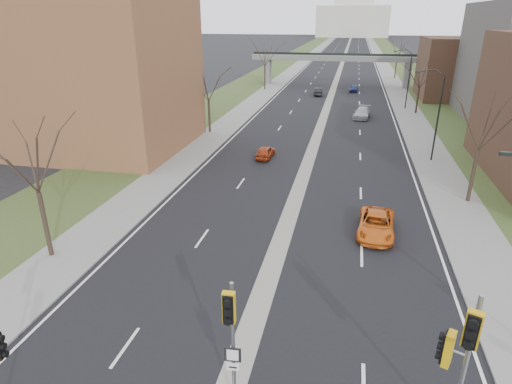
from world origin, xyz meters
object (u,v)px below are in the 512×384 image
(signal_pole_right, at_px, (461,349))
(car_right_far, at_px, (354,88))
(car_left_near, at_px, (265,152))
(car_left_far, at_px, (319,92))
(car_right_near, at_px, (376,224))
(car_right_mid, at_px, (362,113))
(signal_pole_median, at_px, (231,328))

(signal_pole_right, relative_size, car_right_far, 1.53)
(car_left_near, bearing_deg, car_left_far, -89.99)
(car_right_far, bearing_deg, car_right_near, -83.75)
(car_left_far, relative_size, car_right_mid, 0.81)
(signal_pole_right, xyz_separation_m, car_right_mid, (-2.26, 49.85, -2.98))
(car_left_far, height_order, car_right_near, car_right_near)
(signal_pole_median, xyz_separation_m, car_right_far, (3.60, 73.28, -2.98))
(car_right_mid, bearing_deg, car_right_far, 100.91)
(signal_pole_median, height_order, car_left_near, signal_pole_median)
(car_left_near, xyz_separation_m, car_right_mid, (9.66, 20.85, 0.12))
(car_right_mid, bearing_deg, car_left_far, 120.89)
(signal_pole_right, distance_m, car_left_near, 31.51)
(car_right_mid, xyz_separation_m, car_right_far, (-1.36, 22.95, -0.10))
(signal_pole_median, relative_size, signal_pole_right, 0.92)
(car_left_far, relative_size, car_right_near, 0.83)
(car_left_near, relative_size, car_right_far, 0.97)
(signal_pole_right, height_order, car_left_near, signal_pole_right)
(signal_pole_right, bearing_deg, car_right_near, 119.37)
(signal_pole_right, xyz_separation_m, car_right_far, (-3.62, 72.80, -3.08))
(car_left_near, xyz_separation_m, car_right_far, (8.30, 43.80, 0.02))
(signal_pole_median, distance_m, car_right_far, 73.43)
(signal_pole_median, height_order, signal_pole_right, signal_pole_right)
(car_right_near, height_order, car_right_far, car_right_near)
(car_right_near, distance_m, car_right_mid, 35.32)
(signal_pole_median, distance_m, car_left_far, 67.88)
(signal_pole_right, xyz_separation_m, car_left_near, (-11.92, 29.00, -3.09))
(car_left_far, height_order, car_right_mid, car_right_mid)
(car_left_near, xyz_separation_m, car_right_near, (10.26, -14.46, 0.07))
(car_left_far, bearing_deg, car_left_near, 84.52)
(signal_pole_median, distance_m, car_right_mid, 50.66)
(signal_pole_median, distance_m, car_right_near, 16.28)
(signal_pole_median, relative_size, car_left_near, 1.44)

